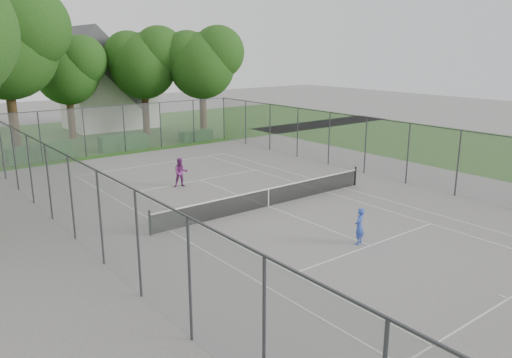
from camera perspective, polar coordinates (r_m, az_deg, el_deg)
ground at (r=24.71m, az=1.43°, el=-3.16°), size 120.00×120.00×0.00m
grass_far at (r=47.23m, az=-19.06°, el=4.71°), size 60.00×20.00×0.00m
grass_right at (r=41.86m, az=25.45°, el=2.87°), size 16.00×40.00×0.00m
court_markings at (r=24.71m, az=1.43°, el=-3.14°), size 11.03×23.83×0.01m
tennis_net at (r=24.56m, az=1.44°, el=-2.02°), size 12.87×0.10×1.10m
perimeter_fence at (r=24.22m, az=1.46°, el=0.92°), size 18.08×34.08×3.52m
tree_far_left at (r=39.97m, az=-26.72°, el=14.08°), size 8.27×7.55×11.89m
tree_far_midleft at (r=45.46m, az=-20.72°, el=11.77°), size 6.03×5.51×8.67m
tree_far_midright at (r=45.79m, az=-12.67°, el=13.08°), size 6.60×6.03×9.49m
tree_far_right at (r=44.96m, az=-6.07°, el=13.35°), size 6.63×6.05×9.52m
hedge_left at (r=37.86m, az=-23.51°, el=2.76°), size 4.20×1.26×1.05m
hedge_mid at (r=39.79m, az=-14.99°, el=4.08°), size 3.58×1.02×1.12m
hedge_right at (r=42.51m, az=-6.88°, el=4.94°), size 2.78×1.02×0.83m
house at (r=50.96m, az=-16.49°, el=9.99°), size 7.73×5.99×9.63m
girl_player at (r=20.31m, az=11.74°, el=-5.29°), size 0.64×0.53×1.49m
woman_player at (r=28.33m, az=-8.59°, el=0.75°), size 0.97×0.86×1.64m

